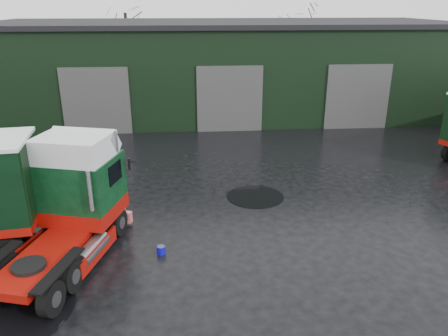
% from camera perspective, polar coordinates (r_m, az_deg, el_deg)
% --- Properties ---
extents(ground, '(100.00, 100.00, 0.00)m').
position_cam_1_polar(ground, '(14.39, -2.12, -10.71)').
color(ground, black).
extents(warehouse, '(32.40, 12.40, 6.30)m').
position_cam_1_polar(warehouse, '(32.65, -0.25, 13.14)').
color(warehouse, black).
rests_on(warehouse, ground).
extents(hero_tractor, '(4.03, 6.45, 3.72)m').
position_cam_1_polar(hero_tractor, '(13.68, -21.40, -5.18)').
color(hero_tractor, black).
rests_on(hero_tractor, ground).
extents(wash_bucket, '(0.35, 0.35, 0.26)m').
position_cam_1_polar(wash_bucket, '(14.30, -8.21, -10.56)').
color(wash_bucket, '#0C08B0').
rests_on(wash_bucket, ground).
extents(tree_back_a, '(4.40, 4.40, 9.50)m').
position_cam_1_polar(tree_back_a, '(42.71, -12.58, 16.64)').
color(tree_back_a, black).
rests_on(tree_back_a, ground).
extents(tree_back_b, '(4.40, 4.40, 7.50)m').
position_cam_1_polar(tree_back_b, '(43.70, 9.62, 15.60)').
color(tree_back_b, black).
rests_on(tree_back_b, ground).
extents(puddle_0, '(3.58, 3.58, 0.01)m').
position_cam_1_polar(puddle_0, '(13.24, -26.77, -16.36)').
color(puddle_0, black).
rests_on(puddle_0, ground).
extents(puddle_1, '(2.38, 2.38, 0.01)m').
position_cam_1_polar(puddle_1, '(18.13, 4.07, -3.73)').
color(puddle_1, black).
rests_on(puddle_1, ground).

